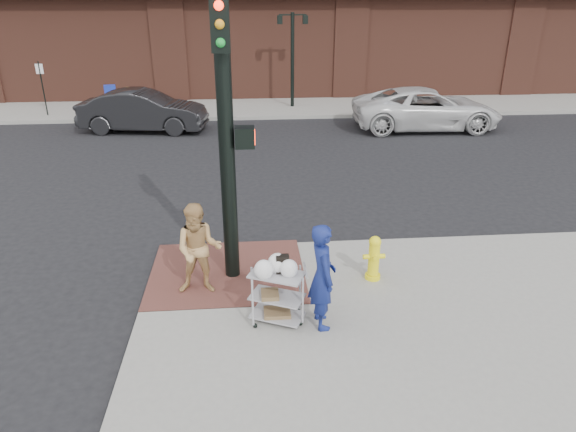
{
  "coord_description": "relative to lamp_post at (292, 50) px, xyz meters",
  "views": [
    {
      "loc": [
        -0.19,
        -7.42,
        4.84
      ],
      "look_at": [
        0.52,
        0.85,
        1.25
      ],
      "focal_mm": 32.0,
      "sensor_mm": 36.0,
      "label": 1
    }
  ],
  "objects": [
    {
      "name": "ground",
      "position": [
        -2.0,
        -16.0,
        -2.62
      ],
      "size": [
        220.0,
        220.0,
        0.0
      ],
      "primitive_type": "plane",
      "color": "black",
      "rests_on": "ground"
    },
    {
      "name": "sidewalk_far",
      "position": [
        10.5,
        16.0,
        -2.54
      ],
      "size": [
        65.0,
        36.0,
        0.15
      ],
      "primitive_type": "cube",
      "color": "gray",
      "rests_on": "ground"
    },
    {
      "name": "brick_curb_ramp",
      "position": [
        -2.6,
        -15.1,
        -2.46
      ],
      "size": [
        2.8,
        2.4,
        0.01
      ],
      "primitive_type": "cube",
      "color": "brown",
      "rests_on": "sidewalk_near"
    },
    {
      "name": "lamp_post",
      "position": [
        0.0,
        0.0,
        0.0
      ],
      "size": [
        1.32,
        0.22,
        4.0
      ],
      "color": "black",
      "rests_on": "sidewalk_far"
    },
    {
      "name": "parking_sign",
      "position": [
        -10.5,
        -1.0,
        -1.37
      ],
      "size": [
        0.05,
        0.05,
        2.2
      ],
      "primitive_type": "cylinder",
      "color": "black",
      "rests_on": "sidewalk_far"
    },
    {
      "name": "traffic_signal_pole",
      "position": [
        -2.48,
        -15.23,
        0.21
      ],
      "size": [
        0.61,
        0.51,
        5.0
      ],
      "color": "black",
      "rests_on": "sidewalk_near"
    },
    {
      "name": "woman_blue",
      "position": [
        -1.12,
        -16.85,
        -1.63
      ],
      "size": [
        0.47,
        0.66,
        1.68
      ],
      "primitive_type": "imported",
      "rotation": [
        0.0,
        0.0,
        1.69
      ],
      "color": "navy",
      "rests_on": "sidewalk_near"
    },
    {
      "name": "pedestrian_tan",
      "position": [
        -3.02,
        -15.73,
        -1.67
      ],
      "size": [
        0.81,
        0.64,
        1.6
      ],
      "primitive_type": "imported",
      "rotation": [
        0.0,
        0.0,
        -0.05
      ],
      "color": "tan",
      "rests_on": "sidewalk_near"
    },
    {
      "name": "sedan_dark",
      "position": [
        -6.03,
        -3.56,
        -1.84
      ],
      "size": [
        4.9,
        2.24,
        1.56
      ],
      "primitive_type": "imported",
      "rotation": [
        0.0,
        0.0,
        1.44
      ],
      "color": "black",
      "rests_on": "ground"
    },
    {
      "name": "minivan_white",
      "position": [
        4.83,
        -4.1,
        -1.83
      ],
      "size": [
        5.73,
        2.8,
        1.57
      ],
      "primitive_type": "imported",
      "rotation": [
        0.0,
        0.0,
        1.54
      ],
      "color": "silver",
      "rests_on": "ground"
    },
    {
      "name": "utility_cart",
      "position": [
        -1.79,
        -16.7,
        -1.96
      ],
      "size": [
        0.92,
        0.74,
        1.12
      ],
      "color": "#9E9EA3",
      "rests_on": "sidewalk_near"
    },
    {
      "name": "fire_hydrant",
      "position": [
        0.01,
        -15.55,
        -2.04
      ],
      "size": [
        0.39,
        0.27,
        0.83
      ],
      "color": "#FFEF15",
      "rests_on": "sidewalk_near"
    },
    {
      "name": "newsbox_yellow",
      "position": [
        -6.93,
        -1.09,
        -1.91
      ],
      "size": [
        0.47,
        0.42,
        1.11
      ],
      "primitive_type": "cube",
      "rotation": [
        0.0,
        0.0,
        0.01
      ],
      "color": "gold",
      "rests_on": "sidewalk_far"
    },
    {
      "name": "newsbox_blue",
      "position": [
        -7.91,
        -0.51,
        -1.9
      ],
      "size": [
        0.56,
        0.53,
        1.13
      ],
      "primitive_type": "cube",
      "rotation": [
        0.0,
        0.0,
        0.23
      ],
      "color": "#1B31B1",
      "rests_on": "sidewalk_far"
    }
  ]
}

